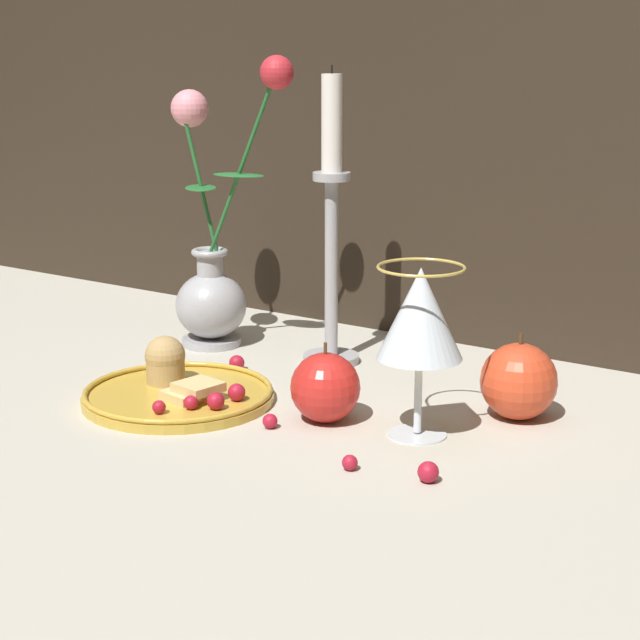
# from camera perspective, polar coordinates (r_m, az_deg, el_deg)

# --- Properties ---
(ground_plane) EXTENTS (2.40, 2.40, 0.00)m
(ground_plane) POSITION_cam_1_polar(r_m,az_deg,el_deg) (1.21, -2.30, -4.14)
(ground_plane) COLOR #B7B2A3
(ground_plane) RESTS_ON ground
(vase) EXTENTS (0.19, 0.09, 0.37)m
(vase) POSITION_cam_1_polar(r_m,az_deg,el_deg) (1.40, -5.74, 2.80)
(vase) COLOR #A3A3A8
(vase) RESTS_ON ground_plane
(plate_with_pastries) EXTENTS (0.21, 0.21, 0.07)m
(plate_with_pastries) POSITION_cam_1_polar(r_m,az_deg,el_deg) (1.21, -7.62, -3.66)
(plate_with_pastries) COLOR gold
(plate_with_pastries) RESTS_ON ground_plane
(wine_glass) EXTENTS (0.09, 0.09, 0.18)m
(wine_glass) POSITION_cam_1_polar(r_m,az_deg,el_deg) (1.06, 5.35, 0.07)
(wine_glass) COLOR silver
(wine_glass) RESTS_ON ground_plane
(candlestick) EXTENTS (0.07, 0.07, 0.36)m
(candlestick) POSITION_cam_1_polar(r_m,az_deg,el_deg) (1.30, 0.61, 4.73)
(candlestick) COLOR #A3A3A8
(candlestick) RESTS_ON ground_plane
(apple_beside_vase) EXTENTS (0.07, 0.07, 0.09)m
(apple_beside_vase) POSITION_cam_1_polar(r_m,az_deg,el_deg) (1.12, 0.28, -3.62)
(apple_beside_vase) COLOR red
(apple_beside_vase) RESTS_ON ground_plane
(apple_near_glass) EXTENTS (0.08, 0.08, 0.09)m
(apple_near_glass) POSITION_cam_1_polar(r_m,az_deg,el_deg) (1.15, 10.55, -3.23)
(apple_near_glass) COLOR #D14223
(apple_near_glass) RESTS_ON ground_plane
(berry_near_plate) EXTENTS (0.02, 0.02, 0.02)m
(berry_near_plate) POSITION_cam_1_polar(r_m,az_deg,el_deg) (0.98, 5.79, -8.07)
(berry_near_plate) COLOR #AD192D
(berry_near_plate) RESTS_ON ground_plane
(berry_front_center) EXTENTS (0.02, 0.02, 0.02)m
(berry_front_center) POSITION_cam_1_polar(r_m,az_deg,el_deg) (1.01, 1.60, -7.61)
(berry_front_center) COLOR #AD192D
(berry_front_center) RESTS_ON ground_plane
(berry_by_glass_stem) EXTENTS (0.02, 0.02, 0.02)m
(berry_by_glass_stem) POSITION_cam_1_polar(r_m,az_deg,el_deg) (1.31, -4.46, -2.29)
(berry_by_glass_stem) COLOR #AD192D
(berry_by_glass_stem) RESTS_ON ground_plane
(berry_under_candlestick) EXTENTS (0.02, 0.02, 0.02)m
(berry_under_candlestick) POSITION_cam_1_polar(r_m,az_deg,el_deg) (1.11, -2.68, -5.41)
(berry_under_candlestick) COLOR #AD192D
(berry_under_candlestick) RESTS_ON ground_plane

